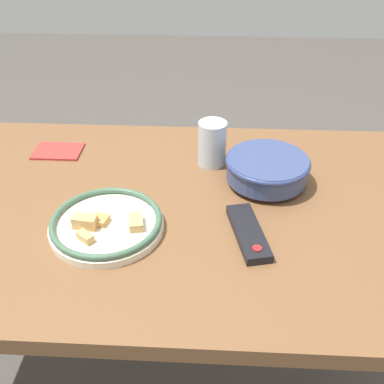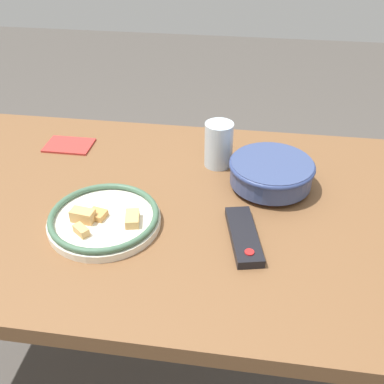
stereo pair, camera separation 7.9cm
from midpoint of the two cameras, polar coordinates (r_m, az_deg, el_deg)
The scene contains 7 objects.
ground_plane at distance 1.67m, azimuth -6.81°, elevation -22.80°, with size 8.00×8.00×0.00m, color #4C4742.
dining_table at distance 1.15m, azimuth -9.11°, elevation -4.85°, with size 1.49×0.81×0.76m.
noodle_bowl at distance 1.14m, azimuth 7.56°, elevation 2.96°, with size 0.21×0.21×0.07m.
food_plate at distance 1.02m, azimuth -13.03°, elevation -4.03°, with size 0.25×0.25×0.05m.
tv_remote at distance 0.98m, azimuth 4.88°, elevation -5.23°, with size 0.10×0.19×0.02m.
drinking_glass at distance 1.20m, azimuth 0.69°, elevation 6.14°, with size 0.08×0.08×0.12m.
folded_napkin at distance 1.35m, azimuth -18.30°, elevation 4.91°, with size 0.13×0.09×0.01m.
Camera 1 is at (-0.19, 0.86, 1.41)m, focal length 42.00 mm.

